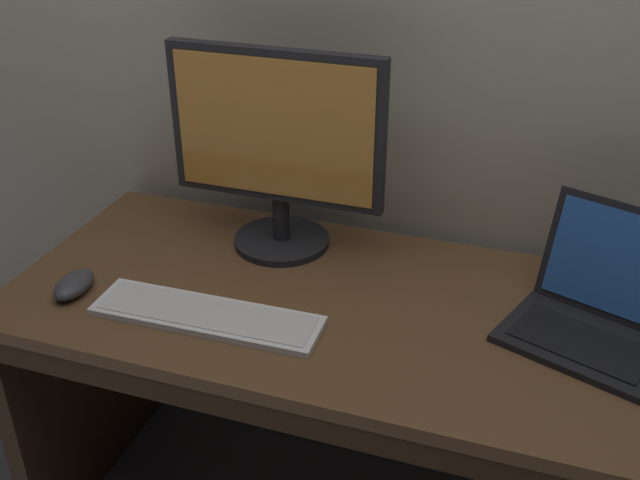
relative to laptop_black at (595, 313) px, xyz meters
name	(u,v)px	position (x,y,z in m)	size (l,w,h in m)	color
desk	(364,386)	(-0.45, -0.05, -0.26)	(1.56, 0.66, 0.71)	brown
laptop_black	(595,313)	(0.00, 0.00, 0.00)	(0.37, 0.35, 0.24)	black
external_monitor	(277,145)	(-0.72, 0.13, 0.21)	(0.50, 0.23, 0.48)	black
wired_keyboard	(207,315)	(-0.75, -0.20, -0.04)	(0.48, 0.14, 0.02)	white
computer_mouse	(74,285)	(-1.06, -0.20, -0.03)	(0.07, 0.12, 0.04)	#38383D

